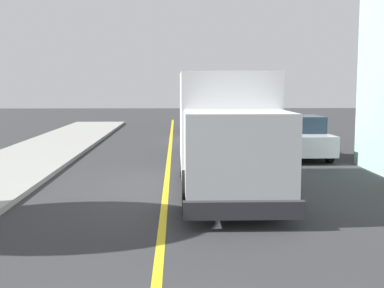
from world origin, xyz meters
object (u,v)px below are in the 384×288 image
Objects in this scene: box_truck at (225,126)px; parked_car_mid at (206,125)px; parked_van_across at (300,138)px; parked_car_near at (219,137)px; parked_car_far at (200,118)px.

parked_car_mid is at bearing 88.93° from box_truck.
parked_car_near is at bearing 174.81° from parked_van_across.
box_truck reaches higher than parked_car_far.
box_truck is 12.71m from parked_car_mid.
parked_car_far is (0.19, 18.58, -0.97)m from box_truck.
parked_car_far is at bearing 90.42° from parked_car_mid.
box_truck is at bearing -119.69° from parked_van_across.
parked_car_near is 1.01× the size of parked_van_across.
parked_car_near and parked_car_mid have the same top height.
parked_car_near is at bearing -88.37° from parked_car_mid.
parked_car_far is at bearing 105.43° from parked_van_across.
parked_car_near and parked_van_across have the same top height.
box_truck reaches higher than parked_van_across.
parked_car_mid is 1.01× the size of parked_van_across.
parked_van_across is at bearing -74.57° from parked_car_far.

